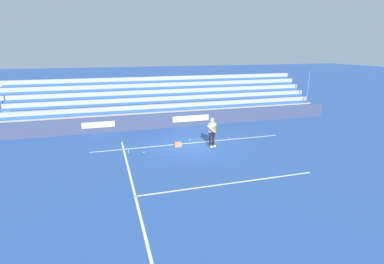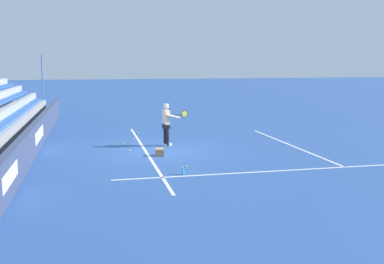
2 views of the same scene
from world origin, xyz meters
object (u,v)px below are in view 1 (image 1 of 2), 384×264
at_px(tennis_player, 212,132).
at_px(tennis_ball_by_box, 229,138).
at_px(tennis_ball_midcourt, 144,152).
at_px(tennis_ball_on_baseline, 190,140).
at_px(ball_box_cardboard, 178,144).
at_px(tennis_ball_toward_net, 256,137).
at_px(tennis_ball_far_right, 214,137).
at_px(water_bottle, 128,151).

distance_m(tennis_player, tennis_ball_by_box, 2.20).
relative_size(tennis_ball_midcourt, tennis_ball_on_baseline, 1.00).
bearing_deg(ball_box_cardboard, tennis_ball_by_box, -170.65).
distance_m(ball_box_cardboard, tennis_ball_midcourt, 2.20).
bearing_deg(tennis_player, tennis_ball_toward_net, -166.24).
xyz_separation_m(tennis_ball_far_right, tennis_ball_midcourt, (4.84, 1.67, 0.00)).
distance_m(tennis_ball_on_baseline, water_bottle, 4.20).
distance_m(ball_box_cardboard, tennis_ball_far_right, 2.94).
height_order(tennis_player, tennis_ball_by_box, tennis_player).
xyz_separation_m(tennis_player, tennis_ball_on_baseline, (0.89, -1.61, -0.86)).
distance_m(tennis_player, tennis_ball_far_right, 2.08).
bearing_deg(tennis_ball_midcourt, water_bottle, -18.58).
relative_size(tennis_player, tennis_ball_midcourt, 25.98).
relative_size(tennis_ball_far_right, tennis_ball_by_box, 1.00).
relative_size(tennis_ball_toward_net, tennis_ball_far_right, 1.00).
bearing_deg(tennis_ball_midcourt, tennis_ball_far_right, -160.97).
bearing_deg(tennis_player, tennis_ball_on_baseline, -61.03).
bearing_deg(tennis_player, tennis_ball_far_right, -114.00).
relative_size(tennis_player, tennis_ball_on_baseline, 25.98).
bearing_deg(tennis_player, tennis_ball_by_box, -143.77).
bearing_deg(tennis_ball_far_right, tennis_ball_midcourt, 19.03).
bearing_deg(tennis_ball_toward_net, tennis_ball_midcourt, 5.91).
height_order(tennis_ball_far_right, tennis_ball_by_box, same).
distance_m(tennis_ball_far_right, tennis_ball_by_box, 1.01).
bearing_deg(tennis_ball_by_box, tennis_ball_on_baseline, -9.39).
bearing_deg(water_bottle, tennis_ball_toward_net, -176.56).
relative_size(tennis_ball_by_box, tennis_ball_on_baseline, 1.00).
bearing_deg(water_bottle, tennis_ball_on_baseline, -162.33).
relative_size(ball_box_cardboard, tennis_ball_by_box, 6.06).
height_order(ball_box_cardboard, water_bottle, ball_box_cardboard).
bearing_deg(tennis_ball_on_baseline, ball_box_cardboard, 43.83).
bearing_deg(ball_box_cardboard, tennis_ball_far_right, -157.47).
bearing_deg(water_bottle, tennis_player, 176.03).
height_order(tennis_ball_toward_net, tennis_ball_midcourt, same).
bearing_deg(tennis_player, tennis_ball_midcourt, -0.88).
bearing_deg(water_bottle, tennis_ball_midcourt, 161.42).
xyz_separation_m(tennis_ball_midcourt, water_bottle, (0.82, -0.28, 0.08)).
height_order(tennis_ball_by_box, water_bottle, water_bottle).
bearing_deg(tennis_ball_by_box, ball_box_cardboard, 9.35).
relative_size(tennis_ball_toward_net, tennis_ball_midcourt, 1.00).
bearing_deg(tennis_ball_by_box, tennis_player, 36.23).
distance_m(tennis_ball_far_right, water_bottle, 5.83).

